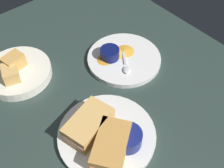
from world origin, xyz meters
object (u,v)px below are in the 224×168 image
(plate_sandwich_main, at_px, (107,135))
(plate_chips_companion, at_px, (124,59))
(ramekin_light_gravy, at_px, (110,53))
(bread_basket_rear, at_px, (17,72))
(sandwich_half_near, at_px, (88,124))
(spoon_by_dark_ramekin, at_px, (107,134))
(sandwich_half_far, at_px, (111,146))
(spoon_by_gravy_ramekin, at_px, (126,67))
(ramekin_dark_sauce, at_px, (128,138))

(plate_sandwich_main, bearing_deg, plate_chips_companion, 39.09)
(plate_chips_companion, bearing_deg, ramekin_light_gravy, 140.19)
(bread_basket_rear, bearing_deg, plate_chips_companion, -28.63)
(bread_basket_rear, bearing_deg, plate_sandwich_main, -77.94)
(sandwich_half_near, bearing_deg, bread_basket_rear, 98.75)
(plate_sandwich_main, relative_size, ramekin_light_gravy, 4.16)
(plate_sandwich_main, distance_m, spoon_by_dark_ramekin, 0.01)
(sandwich_half_far, relative_size, plate_chips_companion, 0.63)
(plate_sandwich_main, bearing_deg, spoon_by_gravy_ramekin, 35.61)
(spoon_by_dark_ramekin, bearing_deg, sandwich_half_near, 120.63)
(sandwich_half_far, xyz_separation_m, spoon_by_gravy_ramekin, (0.22, 0.18, -0.02))
(spoon_by_dark_ramekin, distance_m, spoon_by_gravy_ramekin, 0.24)
(plate_sandwich_main, bearing_deg, spoon_by_dark_ramekin, -138.66)
(ramekin_dark_sauce, xyz_separation_m, plate_chips_companion, (0.20, 0.23, -0.03))
(spoon_by_dark_ramekin, height_order, bread_basket_rear, bread_basket_rear)
(ramekin_light_gravy, bearing_deg, bread_basket_rear, 153.14)
(spoon_by_dark_ramekin, relative_size, spoon_by_gravy_ramekin, 1.05)
(sandwich_half_near, xyz_separation_m, spoon_by_gravy_ramekin, (0.22, 0.10, -0.02))
(sandwich_half_far, bearing_deg, ramekin_dark_sauce, -11.14)
(plate_chips_companion, distance_m, ramekin_light_gravy, 0.05)
(plate_chips_companion, bearing_deg, plate_sandwich_main, -140.91)
(plate_sandwich_main, height_order, spoon_by_dark_ramekin, spoon_by_dark_ramekin)
(sandwich_half_far, relative_size, spoon_by_dark_ramekin, 1.58)
(plate_sandwich_main, relative_size, spoon_by_gravy_ramekin, 2.85)
(spoon_by_gravy_ramekin, bearing_deg, spoon_by_dark_ramekin, -144.33)
(sandwich_half_near, bearing_deg, plate_sandwich_main, -56.61)
(ramekin_dark_sauce, bearing_deg, spoon_by_gravy_ramekin, 48.28)
(plate_chips_companion, bearing_deg, ramekin_dark_sauce, -130.46)
(plate_sandwich_main, distance_m, sandwich_half_far, 0.06)
(spoon_by_dark_ramekin, xyz_separation_m, spoon_by_gravy_ramekin, (0.20, 0.14, 0.00))
(sandwich_half_near, xyz_separation_m, ramekin_light_gravy, (0.22, 0.17, -0.01))
(sandwich_half_far, height_order, plate_chips_companion, sandwich_half_far)
(spoon_by_gravy_ramekin, bearing_deg, plate_sandwich_main, -144.39)
(sandwich_half_far, bearing_deg, spoon_by_gravy_ramekin, 40.19)
(plate_sandwich_main, height_order, bread_basket_rear, bread_basket_rear)
(ramekin_light_gravy, height_order, spoon_by_gravy_ramekin, ramekin_light_gravy)
(sandwich_half_near, bearing_deg, plate_chips_companion, 29.38)
(sandwich_half_far, relative_size, ramekin_dark_sauce, 2.05)
(ramekin_dark_sauce, xyz_separation_m, spoon_by_dark_ramekin, (-0.03, 0.05, -0.02))
(spoon_by_dark_ramekin, relative_size, ramekin_light_gravy, 1.53)
(plate_sandwich_main, xyz_separation_m, plate_chips_companion, (0.22, 0.18, 0.00))
(sandwich_half_near, height_order, plate_chips_companion, sandwich_half_near)
(sandwich_half_near, bearing_deg, ramekin_light_gravy, 38.53)
(bread_basket_rear, bearing_deg, ramekin_light_gravy, -26.86)
(ramekin_dark_sauce, height_order, plate_chips_companion, ramekin_dark_sauce)
(sandwich_half_near, distance_m, ramekin_dark_sauce, 0.11)
(spoon_by_dark_ramekin, distance_m, ramekin_light_gravy, 0.29)
(sandwich_half_far, bearing_deg, plate_chips_companion, 42.54)
(sandwich_half_near, height_order, sandwich_half_far, same)
(plate_sandwich_main, height_order, spoon_by_gravy_ramekin, spoon_by_gravy_ramekin)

